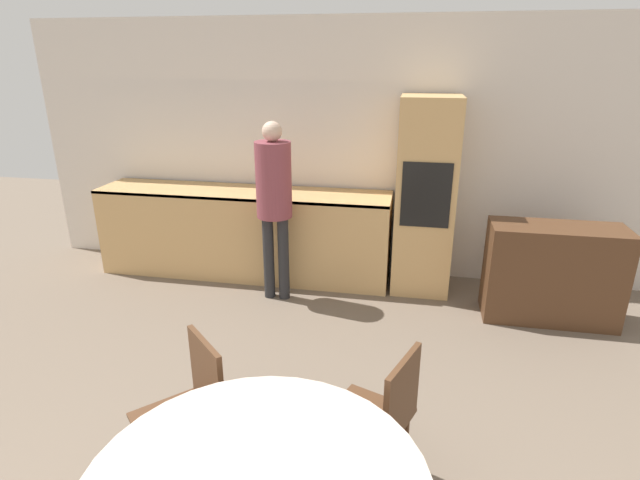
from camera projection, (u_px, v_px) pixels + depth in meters
name	position (u px, v px, depth m)	size (l,w,h in m)	color
wall_back	(357.00, 152.00, 5.12)	(7.04, 0.05, 2.60)	silver
kitchen_counter	(245.00, 232.00, 5.29)	(3.06, 0.60, 0.92)	tan
oven_unit	(425.00, 197.00, 4.81)	(0.55, 0.59, 1.89)	tan
sideboard	(552.00, 273.00, 4.36)	(1.12, 0.45, 0.87)	#51331E
chair_far_left	(191.00, 407.00, 2.62)	(0.57, 0.57, 0.85)	#51331E
chair_far_right	(382.00, 415.00, 2.56)	(0.52, 0.52, 0.85)	#51331E
person_standing	(274.00, 192.00, 4.54)	(0.33, 0.33, 1.69)	#262628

